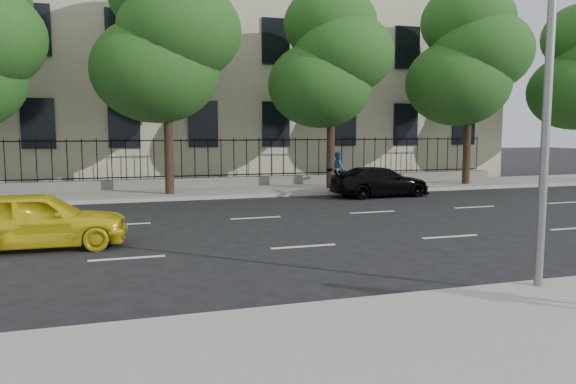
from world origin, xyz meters
The scene contains 12 objects.
ground centered at (0.00, 0.00, 0.00)m, with size 120.00×120.00×0.00m, color black.
near_sidewalk centered at (0.00, -4.00, 0.07)m, with size 60.00×4.00×0.15m, color gray.
far_sidewalk centered at (0.00, 14.00, 0.07)m, with size 60.00×4.00×0.15m, color gray.
lane_markings centered at (0.00, 4.75, 0.01)m, with size 49.60×4.62×0.01m, color silver, non-canonical shape.
masonry_building centered at (0.00, 22.95, 9.02)m, with size 34.60×12.11×18.50m.
iron_fence centered at (0.00, 15.70, 0.65)m, with size 30.00×0.50×2.20m.
tree_c centered at (-1.96, 13.36, 6.41)m, with size 5.89×5.50×9.80m.
tree_d centered at (5.04, 13.36, 5.84)m, with size 5.34×4.94×8.84m.
tree_e centered at (12.04, 13.36, 6.20)m, with size 5.71×5.31×9.46m.
yellow_taxi centered at (-5.90, 4.16, 0.68)m, with size 1.60×3.97×1.35m, color yellow.
black_sedan centered at (6.25, 10.89, 0.61)m, with size 1.71×4.20×1.22m, color black.
pedestrian_far centered at (5.78, 14.16, 0.94)m, with size 0.77×0.60×1.58m, color #2A538D.
Camera 1 is at (-4.29, -9.77, 2.76)m, focal length 35.00 mm.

